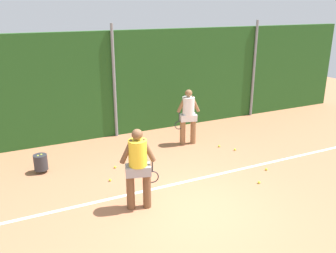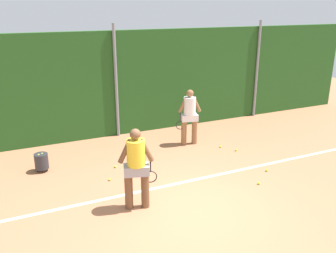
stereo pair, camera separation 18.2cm
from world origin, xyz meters
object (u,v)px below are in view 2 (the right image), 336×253
player_foreground_near (136,165)px  tennis_ball_6 (259,183)px  ball_hopper (41,161)px  player_midcourt (189,114)px  tennis_ball_2 (115,167)px  tennis_ball_0 (110,179)px  tennis_ball_1 (220,146)px  tennis_ball_3 (236,150)px  tennis_ball_5 (267,170)px

player_foreground_near → tennis_ball_6: (3.12, -0.25, -1.00)m
ball_hopper → player_midcourt: bearing=2.0°
tennis_ball_6 → tennis_ball_2: bearing=141.0°
ball_hopper → tennis_ball_6: (4.84, -3.04, -0.26)m
player_midcourt → tennis_ball_2: player_midcourt is taller
player_foreground_near → tennis_ball_0: size_ratio=27.88×
player_foreground_near → tennis_ball_1: size_ratio=27.88×
player_midcourt → tennis_ball_1: bearing=151.3°
ball_hopper → tennis_ball_3: size_ratio=7.78×
tennis_ball_2 → ball_hopper: bearing=161.7°
tennis_ball_5 → player_midcourt: bearing=110.1°
tennis_ball_1 → tennis_ball_2: size_ratio=1.00×
tennis_ball_2 → tennis_ball_6: size_ratio=1.00×
player_midcourt → tennis_ball_5: size_ratio=27.03×
tennis_ball_6 → tennis_ball_1: bearing=79.9°
ball_hopper → tennis_ball_2: 1.97m
player_foreground_near → tennis_ball_6: 3.29m
ball_hopper → player_foreground_near: bearing=-58.3°
ball_hopper → tennis_ball_0: size_ratio=7.78×
player_midcourt → ball_hopper: bearing=16.1°
ball_hopper → tennis_ball_1: 5.32m
tennis_ball_1 → tennis_ball_2: 3.44m
tennis_ball_0 → tennis_ball_6: size_ratio=1.00×
ball_hopper → tennis_ball_5: size_ratio=7.78×
tennis_ball_5 → tennis_ball_6: same height
tennis_ball_3 → tennis_ball_5: (-0.06, -1.53, 0.00)m
ball_hopper → tennis_ball_1: bearing=-5.8°
tennis_ball_1 → tennis_ball_5: 1.99m
player_foreground_near → tennis_ball_5: player_foreground_near is taller
player_foreground_near → tennis_ball_0: bearing=114.2°
tennis_ball_0 → tennis_ball_3: 4.08m
tennis_ball_6 → tennis_ball_0: bearing=152.5°
player_midcourt → tennis_ball_3: bearing=146.2°
ball_hopper → tennis_ball_1: (5.29, -0.54, -0.26)m
player_foreground_near → player_midcourt: (2.82, 2.95, -0.03)m
tennis_ball_3 → tennis_ball_6: bearing=-109.6°
tennis_ball_2 → tennis_ball_3: size_ratio=1.00×
player_midcourt → player_foreground_near: bearing=60.4°
player_midcourt → tennis_ball_0: player_midcourt is taller
player_midcourt → tennis_ball_0: (-3.03, -1.45, -0.97)m
tennis_ball_6 → tennis_ball_5: bearing=38.0°
tennis_ball_2 → tennis_ball_0: bearing=-117.1°
tennis_ball_2 → tennis_ball_6: same height
player_foreground_near → tennis_ball_6: size_ratio=27.88×
ball_hopper → tennis_ball_5: (5.51, -2.51, -0.26)m
tennis_ball_1 → tennis_ball_5: size_ratio=1.00×
player_midcourt → tennis_ball_3: size_ratio=27.03×
tennis_ball_1 → ball_hopper: bearing=174.2°
tennis_ball_5 → tennis_ball_1: bearing=96.4°
tennis_ball_0 → tennis_ball_3: same height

